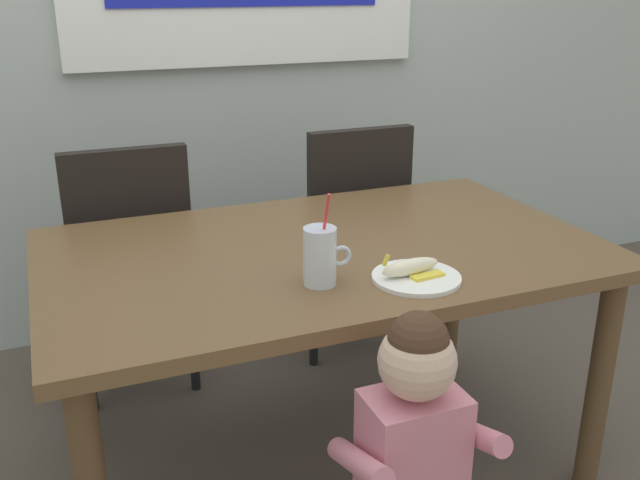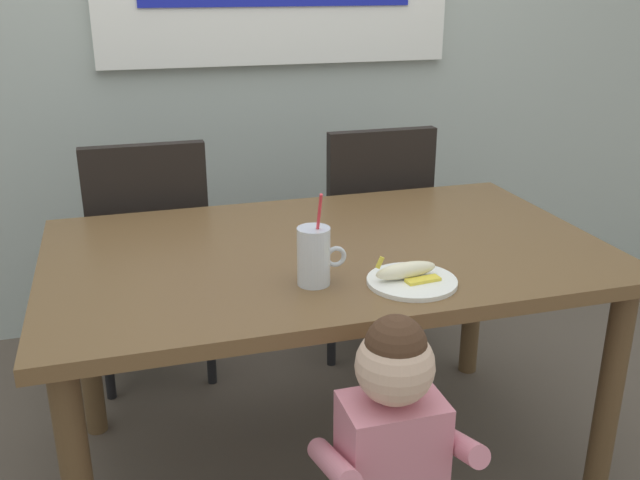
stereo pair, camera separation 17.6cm
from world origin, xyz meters
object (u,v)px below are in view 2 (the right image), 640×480
object	(u,v)px
toddler_standing	(392,445)
peeled_banana	(407,271)
dining_chair_right	(369,227)
dining_chair_left	(150,249)
milk_cup	(314,259)
snack_plate	(412,281)
dining_table	(327,275)

from	to	relation	value
toddler_standing	peeled_banana	world-z (taller)	same
dining_chair_right	toddler_standing	bearing A→B (deg)	71.88
dining_chair_left	peeled_banana	distance (m)	1.19
dining_chair_left	milk_cup	world-z (taller)	milk_cup
milk_cup	toddler_standing	bearing A→B (deg)	-80.42
peeled_banana	dining_chair_right	bearing A→B (deg)	74.77
dining_chair_left	toddler_standing	distance (m)	1.40
dining_chair_right	snack_plate	xyz separation A→B (m)	(-0.26, -1.02, 0.22)
peeled_banana	milk_cup	bearing A→B (deg)	165.88
dining_chair_right	milk_cup	xyz separation A→B (m)	(-0.50, -0.95, 0.28)
dining_chair_right	snack_plate	world-z (taller)	dining_chair_right
dining_chair_left	snack_plate	xyz separation A→B (m)	(0.61, -1.01, 0.22)
dining_table	dining_chair_right	world-z (taller)	dining_chair_right
snack_plate	peeled_banana	size ratio (longest dim) A/B	1.32
toddler_standing	peeled_banana	distance (m)	0.45
dining_chair_left	milk_cup	xyz separation A→B (m)	(0.37, -0.95, 0.28)
peeled_banana	dining_table	bearing A→B (deg)	111.69
dining_table	toddler_standing	bearing A→B (deg)	-93.95
dining_chair_left	snack_plate	size ratio (longest dim) A/B	4.17
dining_table	toddler_standing	distance (m)	0.65
dining_table	dining_chair_left	size ratio (longest dim) A/B	1.66
dining_chair_left	toddler_standing	bearing A→B (deg)	108.00
milk_cup	dining_table	bearing A→B (deg)	65.91
dining_table	snack_plate	world-z (taller)	snack_plate
dining_chair_right	toddler_standing	world-z (taller)	dining_chair_right
snack_plate	peeled_banana	distance (m)	0.03
snack_plate	dining_chair_left	bearing A→B (deg)	120.81
dining_table	dining_chair_left	distance (m)	0.86
snack_plate	toddler_standing	bearing A→B (deg)	-118.66
milk_cup	snack_plate	bearing A→B (deg)	-16.31
dining_table	dining_chair_right	size ratio (longest dim) A/B	1.66
toddler_standing	milk_cup	size ratio (longest dim) A/B	3.37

